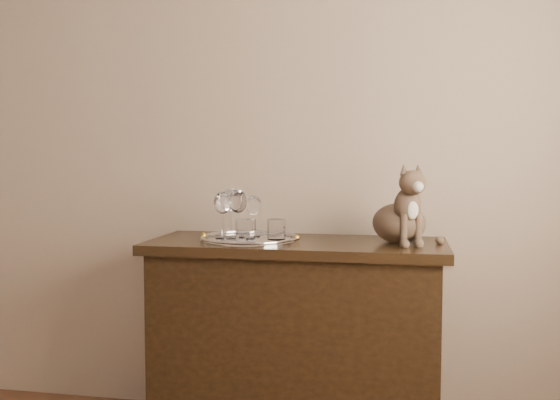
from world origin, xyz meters
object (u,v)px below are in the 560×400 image
(sideboard, at_px, (296,344))
(wine_glass_a, at_px, (230,213))
(wine_glass_c, at_px, (223,215))
(cat, at_px, (399,203))
(wine_glass_d, at_px, (238,214))
(tumbler_c, at_px, (276,229))
(tray, at_px, (250,240))
(wine_glass_b, at_px, (254,216))
(tumbler_b, at_px, (246,231))

(sideboard, relative_size, wine_glass_a, 5.88)
(wine_glass_c, relative_size, cat, 0.61)
(cat, bearing_deg, wine_glass_d, 160.28)
(tumbler_c, distance_m, cat, 0.50)
(wine_glass_a, xyz_separation_m, wine_glass_d, (0.04, -0.03, -0.00))
(wine_glass_a, relative_size, tumbler_c, 2.48)
(tray, relative_size, cat, 1.27)
(sideboard, relative_size, tray, 3.00)
(tray, height_order, wine_glass_c, wine_glass_c)
(wine_glass_b, bearing_deg, wine_glass_c, -144.42)
(tumbler_b, bearing_deg, wine_glass_d, 119.85)
(wine_glass_b, bearing_deg, wine_glass_d, -124.26)
(wine_glass_a, distance_m, tumbler_b, 0.17)
(wine_glass_d, relative_size, tumbler_b, 2.21)
(wine_glass_a, xyz_separation_m, cat, (0.69, 0.02, 0.05))
(tray, relative_size, tumbler_b, 4.43)
(sideboard, relative_size, cat, 3.82)
(tumbler_c, bearing_deg, sideboard, 21.49)
(sideboard, bearing_deg, wine_glass_b, 167.11)
(sideboard, xyz_separation_m, wine_glass_b, (-0.19, 0.04, 0.52))
(cat, bearing_deg, tumbler_c, 162.12)
(wine_glass_d, xyz_separation_m, tumbler_c, (0.16, -0.00, -0.06))
(sideboard, height_order, tumbler_b, tumbler_b)
(wine_glass_c, bearing_deg, tray, 3.37)
(wine_glass_b, height_order, cat, cat)
(tray, distance_m, cat, 0.62)
(wine_glass_a, height_order, wine_glass_b, wine_glass_a)
(tumbler_b, bearing_deg, wine_glass_a, 126.99)
(wine_glass_a, bearing_deg, wine_glass_c, -120.53)
(wine_glass_b, distance_m, tumbler_c, 0.14)
(wine_glass_a, distance_m, wine_glass_d, 0.05)
(wine_glass_a, bearing_deg, wine_glass_b, 25.14)
(cat, bearing_deg, tumbler_b, 170.09)
(wine_glass_d, height_order, tumbler_c, wine_glass_d)
(wine_glass_b, distance_m, cat, 0.60)
(wine_glass_d, bearing_deg, wine_glass_c, -172.65)
(tray, height_order, wine_glass_b, wine_glass_b)
(sideboard, height_order, wine_glass_c, wine_glass_c)
(sideboard, distance_m, cat, 0.71)
(wine_glass_c, bearing_deg, tumbler_b, -37.29)
(tray, height_order, wine_glass_d, wine_glass_d)
(wine_glass_b, relative_size, tumbler_c, 2.09)
(sideboard, distance_m, tumbler_c, 0.48)
(wine_glass_b, xyz_separation_m, tumbler_c, (0.11, -0.07, -0.04))
(tumbler_b, bearing_deg, tumbler_c, 43.29)
(tray, relative_size, wine_glass_c, 2.09)
(wine_glass_c, height_order, tumbler_c, wine_glass_c)
(wine_glass_c, height_order, cat, cat)
(tumbler_c, bearing_deg, tumbler_b, -136.71)
(sideboard, xyz_separation_m, tumbler_c, (-0.08, -0.03, 0.47))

